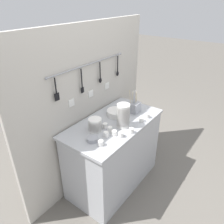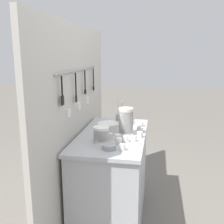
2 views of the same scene
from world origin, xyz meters
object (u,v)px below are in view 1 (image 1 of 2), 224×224
object	(u,v)px
bowl_stack_tall_left	(95,125)
cup_edge_far	(141,120)
cutlery_caddy	(134,107)
cup_mid_row	(106,134)
cup_back_right	(105,126)
cup_centre	(114,133)
cup_by_caddy	(101,143)
cup_back_left	(147,116)
cup_front_right	(131,131)
cup_beside_plates	(121,134)
steel_mixing_bowl	(93,139)
cup_edge_near	(110,129)
bowl_stack_back_corner	(123,116)
plate_stack	(117,113)

from	to	relation	value
bowl_stack_tall_left	cup_edge_far	world-z (taller)	bowl_stack_tall_left
cutlery_caddy	cup_mid_row	xyz separation A→B (m)	(-0.58, -0.05, -0.04)
cup_back_right	cup_centre	distance (m)	0.16
bowl_stack_tall_left	cup_by_caddy	bearing A→B (deg)	-128.16
cup_back_left	cup_front_right	distance (m)	0.36
cup_mid_row	cup_beside_plates	world-z (taller)	same
cup_edge_far	cup_back_right	bearing A→B (deg)	144.52
cup_centre	bowl_stack_tall_left	bearing A→B (deg)	102.94
steel_mixing_bowl	cup_edge_near	size ratio (longest dim) A/B	2.20
cup_back_right	cup_mid_row	xyz separation A→B (m)	(-0.12, -0.10, 0.00)
bowl_stack_tall_left	bowl_stack_back_corner	distance (m)	0.29
cup_edge_far	cup_beside_plates	world-z (taller)	same
cup_edge_near	cup_front_right	world-z (taller)	same
plate_stack	cup_by_caddy	size ratio (longest dim) A/B	4.38
cutlery_caddy	cup_back_right	size ratio (longest dim) A/B	5.47
bowl_stack_tall_left	cup_front_right	world-z (taller)	bowl_stack_tall_left
cup_edge_near	cup_back_left	size ratio (longest dim) A/B	1.00
cutlery_caddy	cup_edge_far	size ratio (longest dim) A/B	5.47
cup_edge_far	cup_mid_row	distance (m)	0.46
cup_edge_far	bowl_stack_back_corner	bearing A→B (deg)	151.55
cup_mid_row	steel_mixing_bowl	bearing A→B (deg)	156.04
bowl_stack_back_corner	cup_mid_row	size ratio (longest dim) A/B	4.99
cup_by_caddy	cup_mid_row	xyz separation A→B (m)	(0.14, 0.05, 0.00)
cutlery_caddy	cup_by_caddy	distance (m)	0.73
cup_edge_near	cup_centre	xyz separation A→B (m)	(-0.03, -0.07, 0.00)
bowl_stack_back_corner	cup_back_right	size ratio (longest dim) A/B	4.99
bowl_stack_tall_left	cup_edge_far	bearing A→B (deg)	-33.38
plate_stack	cup_back_right	world-z (taller)	plate_stack
plate_stack	cup_edge_near	size ratio (longest dim) A/B	4.38
cutlery_caddy	cup_front_right	size ratio (longest dim) A/B	5.47
cup_edge_near	cup_beside_plates	size ratio (longest dim) A/B	1.00
cup_by_caddy	cup_back_left	world-z (taller)	same
steel_mixing_bowl	cup_by_caddy	distance (m)	0.10
bowl_stack_tall_left	cup_edge_far	size ratio (longest dim) A/B	2.68
steel_mixing_bowl	cup_back_right	distance (m)	0.25
cup_beside_plates	cup_front_right	bearing A→B (deg)	-19.85
plate_stack	cup_back_left	size ratio (longest dim) A/B	4.38
bowl_stack_tall_left	cup_edge_near	world-z (taller)	bowl_stack_tall_left
cup_edge_far	plate_stack	bearing A→B (deg)	98.62
bowl_stack_tall_left	cup_back_left	bearing A→B (deg)	-28.46
cup_centre	cup_front_right	bearing A→B (deg)	-39.08
cup_edge_near	cup_back_right	xyz separation A→B (m)	(0.02, 0.08, 0.00)
bowl_stack_tall_left	cup_beside_plates	bearing A→B (deg)	-76.57
cutlery_caddy	cup_beside_plates	size ratio (longest dim) A/B	5.47
cup_back_left	cup_beside_plates	size ratio (longest dim) A/B	1.00
cup_edge_near	cup_by_caddy	bearing A→B (deg)	-162.70
steel_mixing_bowl	cup_edge_near	distance (m)	0.22
cup_edge_near	cup_front_right	bearing A→B (deg)	-60.49
cup_edge_far	cup_by_caddy	distance (m)	0.58
steel_mixing_bowl	cup_back_left	size ratio (longest dim) A/B	2.20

